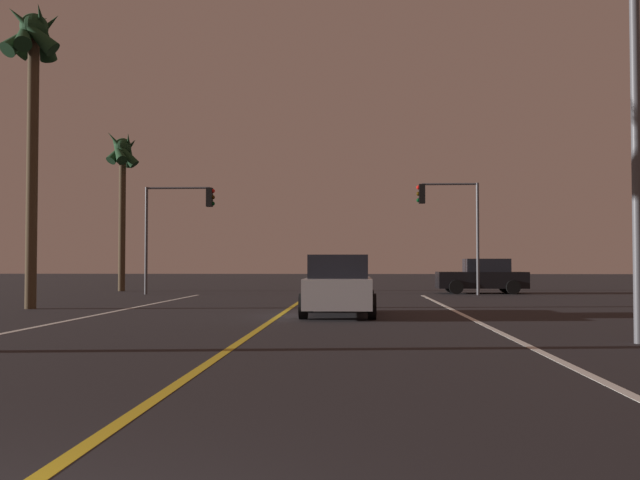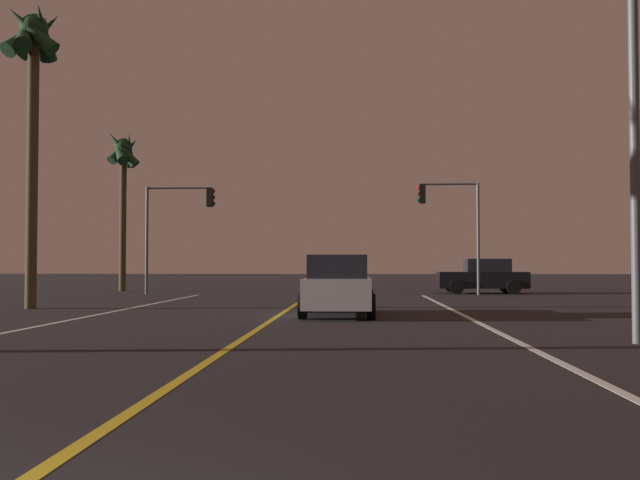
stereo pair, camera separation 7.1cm
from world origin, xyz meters
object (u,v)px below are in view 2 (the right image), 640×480
Objects in this scene: car_crossing_side at (483,277)px; palm_tree_left_mid at (33,64)px; street_lamp_right_near at (607,95)px; palm_tree_left_far at (123,163)px; traffic_light_near_right at (448,212)px; traffic_light_near_left at (181,214)px; car_lead_same_lane at (338,286)px.

palm_tree_left_mid reaches higher than car_crossing_side.
street_lamp_right_near is at bearing 86.10° from car_crossing_side.
street_lamp_right_near is 0.83× the size of palm_tree_left_far.
traffic_light_near_right is 1.02× the size of traffic_light_near_left.
traffic_light_near_right is 18.90m from palm_tree_left_mid.
car_crossing_side is 4.08m from traffic_light_near_right.
traffic_light_near_right reaches higher than car_lead_same_lane.
car_crossing_side is 22.61m from street_lamp_right_near.
car_lead_same_lane is at bearing -55.62° from palm_tree_left_far.
traffic_light_near_right reaches higher than traffic_light_near_left.
traffic_light_near_right is at bearing -19.36° from car_lead_same_lane.
palm_tree_left_far is at bearing 34.38° from car_lead_same_lane.
palm_tree_left_mid is (-2.19, -10.97, 4.17)m from traffic_light_near_left.
car_lead_same_lane is 0.82× the size of traffic_light_near_right.
street_lamp_right_near is 29.76m from palm_tree_left_far.
street_lamp_right_near reaches higher than car_crossing_side.
traffic_light_near_left is 0.59× the size of palm_tree_left_far.
car_crossing_side is at bearing -23.32° from car_lead_same_lane.
palm_tree_left_far is (-11.96, 17.49, 5.99)m from car_lead_same_lane.
traffic_light_near_right is 17.43m from palm_tree_left_far.
car_crossing_side is 0.82× the size of traffic_light_near_right.
traffic_light_near_left is at bearing 78.72° from palm_tree_left_mid.
car_lead_same_lane is 9.29m from street_lamp_right_near.
palm_tree_left_far reaches higher than traffic_light_near_right.
car_lead_same_lane is 22.02m from palm_tree_left_far.
traffic_light_near_left is at bearing -43.56° from palm_tree_left_far.
car_lead_same_lane is at bearing -52.54° from street_lamp_right_near.
traffic_light_near_left is 11.94m from palm_tree_left_mid.
traffic_light_near_left is 0.51× the size of palm_tree_left_mid.
street_lamp_right_near is (0.39, -20.34, 0.69)m from traffic_light_near_right.
palm_tree_left_far is at bearing 97.30° from palm_tree_left_mid.
palm_tree_left_far is (-18.65, 1.98, 5.99)m from car_crossing_side.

